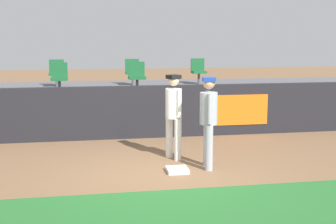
# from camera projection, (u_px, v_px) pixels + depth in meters

# --- Properties ---
(ground_plane) EXTENTS (60.00, 60.00, 0.00)m
(ground_plane) POSITION_uv_depth(u_px,v_px,m) (164.00, 175.00, 8.53)
(ground_plane) COLOR brown
(grass_foreground_strip) EXTENTS (18.00, 2.80, 0.01)m
(grass_foreground_strip) POSITION_uv_depth(u_px,v_px,m) (192.00, 222.00, 6.34)
(grass_foreground_strip) COLOR #26662B
(grass_foreground_strip) RESTS_ON ground_plane
(first_base) EXTENTS (0.40, 0.40, 0.08)m
(first_base) POSITION_uv_depth(u_px,v_px,m) (177.00, 170.00, 8.71)
(first_base) COLOR white
(first_base) RESTS_ON ground_plane
(player_fielder_home) EXTENTS (0.45, 0.57, 1.78)m
(player_fielder_home) POSITION_uv_depth(u_px,v_px,m) (173.00, 111.00, 9.53)
(player_fielder_home) COLOR white
(player_fielder_home) RESTS_ON ground_plane
(player_runner_visitor) EXTENTS (0.39, 0.50, 1.79)m
(player_runner_visitor) POSITION_uv_depth(u_px,v_px,m) (208.00, 116.00, 8.83)
(player_runner_visitor) COLOR #9EA3AD
(player_runner_visitor) RESTS_ON ground_plane
(field_wall) EXTENTS (18.00, 0.26, 1.33)m
(field_wall) POSITION_uv_depth(u_px,v_px,m) (143.00, 112.00, 11.66)
(field_wall) COLOR black
(field_wall) RESTS_ON ground_plane
(bleacher_platform) EXTENTS (18.00, 4.80, 1.02)m
(bleacher_platform) POSITION_uv_depth(u_px,v_px,m) (132.00, 104.00, 14.18)
(bleacher_platform) COLOR #59595E
(bleacher_platform) RESTS_ON ground_plane
(seat_back_right) EXTENTS (0.45, 0.44, 0.84)m
(seat_back_right) POSITION_uv_depth(u_px,v_px,m) (198.00, 70.00, 15.07)
(seat_back_right) COLOR #4C4C51
(seat_back_right) RESTS_ON bleacher_platform
(seat_front_left) EXTENTS (0.44, 0.44, 0.84)m
(seat_front_left) POSITION_uv_depth(u_px,v_px,m) (59.00, 76.00, 12.56)
(seat_front_left) COLOR #4C4C51
(seat_front_left) RESTS_ON bleacher_platform
(seat_front_center) EXTENTS (0.47, 0.44, 0.84)m
(seat_front_center) POSITION_uv_depth(u_px,v_px,m) (137.00, 75.00, 12.93)
(seat_front_center) COLOR #4C4C51
(seat_front_center) RESTS_ON bleacher_platform
(seat_back_left) EXTENTS (0.45, 0.44, 0.84)m
(seat_back_left) POSITION_uv_depth(u_px,v_px,m) (57.00, 72.00, 14.27)
(seat_back_left) COLOR #4C4C51
(seat_back_left) RESTS_ON bleacher_platform
(seat_back_center) EXTENTS (0.45, 0.44, 0.84)m
(seat_back_center) POSITION_uv_depth(u_px,v_px,m) (133.00, 71.00, 14.69)
(seat_back_center) COLOR #4C4C51
(seat_back_center) RESTS_ON bleacher_platform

